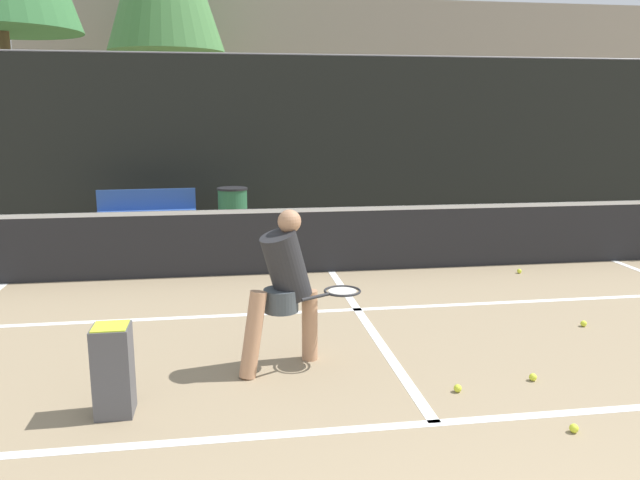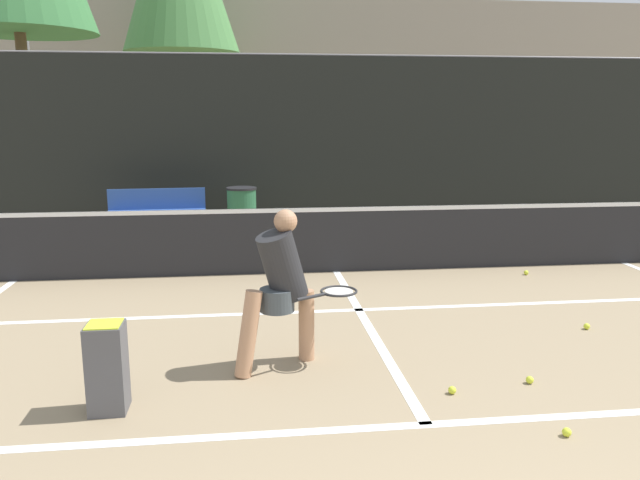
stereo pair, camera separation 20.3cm
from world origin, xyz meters
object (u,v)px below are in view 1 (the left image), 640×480
player_practicing (286,284)px  trash_bin (233,211)px  parked_car (428,178)px  ball_hopper (113,368)px  courtside_bench (147,210)px

player_practicing → trash_bin: 6.59m
player_practicing → parked_car: parked_car is taller
ball_hopper → trash_bin: trash_bin is taller
ball_hopper → player_practicing: bearing=27.2°
courtside_bench → parked_car: size_ratio=0.41×
player_practicing → parked_car: bearing=36.0°
trash_bin → parked_car: 6.40m
player_practicing → courtside_bench: (-2.00, 6.75, -0.30)m
trash_bin → parked_car: size_ratio=0.20×
player_practicing → parked_car: 11.42m
parked_car → trash_bin: bearing=-143.4°
courtside_bench → player_practicing: bearing=-76.4°
player_practicing → parked_car: size_ratio=0.32×
player_practicing → trash_bin: player_practicing is taller
player_practicing → trash_bin: bearing=63.9°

